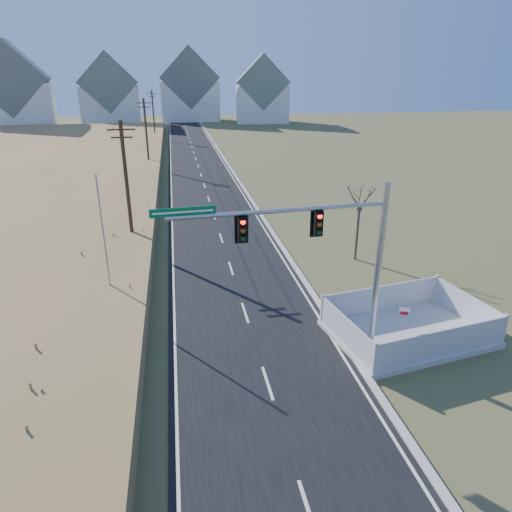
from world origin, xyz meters
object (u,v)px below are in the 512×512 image
Objects in this scene: traffic_signal_mast at (338,257)px; bare_tree at (360,197)px; fence_enclosure at (407,331)px; flagpole at (106,257)px; open_sign at (404,313)px.

traffic_signal_mast is 11.76m from bare_tree.
traffic_signal_mast is at bearing -179.76° from fence_enclosure.
flagpole is 16.20m from bare_tree.
fence_enclosure is (4.06, 0.71, -4.41)m from traffic_signal_mast.
traffic_signal_mast reaches higher than flagpole.
fence_enclosure is 1.69m from open_sign.
fence_enclosure is 15.67m from flagpole.
traffic_signal_mast is at bearing -116.67° from bare_tree.
traffic_signal_mast is 1.23× the size of fence_enclosure.
bare_tree reaches higher than open_sign.
open_sign is at bearing -15.27° from flagpole.
flagpole is at bearing 148.81° from fence_enclosure.
bare_tree is at bearing 106.24° from open_sign.
flagpole is at bearing 144.40° from traffic_signal_mast.
open_sign is (4.68, 2.28, -4.37)m from traffic_signal_mast.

